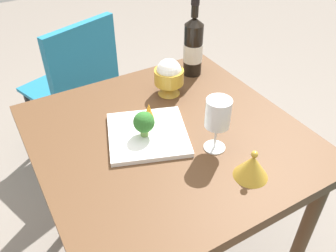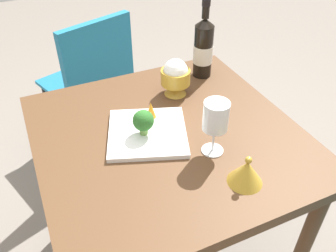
{
  "view_description": "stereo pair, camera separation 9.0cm",
  "coord_description": "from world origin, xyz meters",
  "px_view_note": "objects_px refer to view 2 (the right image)",
  "views": [
    {
      "loc": [
        0.77,
        -0.45,
        1.48
      ],
      "look_at": [
        0.0,
        0.0,
        0.78
      ],
      "focal_mm": 37.69,
      "sensor_mm": 36.0,
      "label": 1
    },
    {
      "loc": [
        0.82,
        -0.37,
        1.48
      ],
      "look_at": [
        0.0,
        0.0,
        0.78
      ],
      "focal_mm": 37.69,
      "sensor_mm": 36.0,
      "label": 2
    }
  ],
  "objects_px": {
    "wine_bottle": "(203,48)",
    "wine_glass": "(216,117)",
    "serving_plate": "(147,133)",
    "broccoli_floret": "(143,121)",
    "rice_bowl": "(176,76)",
    "rice_bowl_lid": "(246,172)",
    "chair_by_wall": "(93,76)",
    "carrot_garnish_left": "(151,110)"
  },
  "relations": [
    {
      "from": "wine_bottle",
      "to": "wine_glass",
      "type": "xyz_separation_m",
      "value": [
        0.43,
        -0.2,
        0.01
      ]
    },
    {
      "from": "serving_plate",
      "to": "wine_bottle",
      "type": "bearing_deg",
      "value": 127.88
    },
    {
      "from": "broccoli_floret",
      "to": "wine_bottle",
      "type": "bearing_deg",
      "value": 127.51
    },
    {
      "from": "rice_bowl",
      "to": "rice_bowl_lid",
      "type": "bearing_deg",
      "value": -2.03
    },
    {
      "from": "chair_by_wall",
      "to": "carrot_garnish_left",
      "type": "relative_size",
      "value": 14.52
    },
    {
      "from": "rice_bowl_lid",
      "to": "chair_by_wall",
      "type": "bearing_deg",
      "value": -171.81
    },
    {
      "from": "rice_bowl_lid",
      "to": "serving_plate",
      "type": "relative_size",
      "value": 0.31
    },
    {
      "from": "rice_bowl",
      "to": "serving_plate",
      "type": "distance_m",
      "value": 0.27
    },
    {
      "from": "serving_plate",
      "to": "wine_glass",
      "type": "bearing_deg",
      "value": 44.72
    },
    {
      "from": "carrot_garnish_left",
      "to": "wine_bottle",
      "type": "bearing_deg",
      "value": 123.75
    },
    {
      "from": "wine_bottle",
      "to": "serving_plate",
      "type": "height_order",
      "value": "wine_bottle"
    },
    {
      "from": "chair_by_wall",
      "to": "wine_glass",
      "type": "height_order",
      "value": "wine_glass"
    },
    {
      "from": "wine_glass",
      "to": "broccoli_floret",
      "type": "distance_m",
      "value": 0.23
    },
    {
      "from": "wine_glass",
      "to": "broccoli_floret",
      "type": "relative_size",
      "value": 2.09
    },
    {
      "from": "rice_bowl",
      "to": "broccoli_floret",
      "type": "bearing_deg",
      "value": -46.28
    },
    {
      "from": "chair_by_wall",
      "to": "carrot_garnish_left",
      "type": "bearing_deg",
      "value": -107.22
    },
    {
      "from": "carrot_garnish_left",
      "to": "rice_bowl_lid",
      "type": "bearing_deg",
      "value": 19.57
    },
    {
      "from": "wine_glass",
      "to": "carrot_garnish_left",
      "type": "relative_size",
      "value": 3.06
    },
    {
      "from": "wine_bottle",
      "to": "rice_bowl_lid",
      "type": "bearing_deg",
      "value": -17.13
    },
    {
      "from": "rice_bowl",
      "to": "carrot_garnish_left",
      "type": "xyz_separation_m",
      "value": [
        0.12,
        -0.15,
        -0.03
      ]
    },
    {
      "from": "serving_plate",
      "to": "carrot_garnish_left",
      "type": "bearing_deg",
      "value": 148.39
    },
    {
      "from": "carrot_garnish_left",
      "to": "rice_bowl",
      "type": "bearing_deg",
      "value": 129.33
    },
    {
      "from": "broccoli_floret",
      "to": "carrot_garnish_left",
      "type": "relative_size",
      "value": 1.47
    },
    {
      "from": "serving_plate",
      "to": "broccoli_floret",
      "type": "xyz_separation_m",
      "value": [
        0.01,
        -0.01,
        0.06
      ]
    },
    {
      "from": "rice_bowl",
      "to": "carrot_garnish_left",
      "type": "relative_size",
      "value": 2.42
    },
    {
      "from": "wine_bottle",
      "to": "chair_by_wall",
      "type": "bearing_deg",
      "value": -148.5
    },
    {
      "from": "wine_glass",
      "to": "rice_bowl",
      "type": "relative_size",
      "value": 1.26
    },
    {
      "from": "rice_bowl",
      "to": "rice_bowl_lid",
      "type": "xyz_separation_m",
      "value": [
        0.49,
        -0.02,
        -0.04
      ]
    },
    {
      "from": "wine_glass",
      "to": "rice_bowl",
      "type": "distance_m",
      "value": 0.35
    },
    {
      "from": "wine_glass",
      "to": "serving_plate",
      "type": "relative_size",
      "value": 0.56
    },
    {
      "from": "wine_glass",
      "to": "rice_bowl",
      "type": "bearing_deg",
      "value": 174.16
    },
    {
      "from": "wine_glass",
      "to": "serving_plate",
      "type": "height_order",
      "value": "wine_glass"
    },
    {
      "from": "chair_by_wall",
      "to": "broccoli_floret",
      "type": "height_order",
      "value": "chair_by_wall"
    },
    {
      "from": "wine_bottle",
      "to": "wine_glass",
      "type": "height_order",
      "value": "wine_bottle"
    },
    {
      "from": "serving_plate",
      "to": "carrot_garnish_left",
      "type": "distance_m",
      "value": 0.08
    },
    {
      "from": "wine_bottle",
      "to": "wine_glass",
      "type": "relative_size",
      "value": 1.73
    },
    {
      "from": "wine_glass",
      "to": "serving_plate",
      "type": "distance_m",
      "value": 0.25
    },
    {
      "from": "wine_glass",
      "to": "chair_by_wall",
      "type": "bearing_deg",
      "value": -171.58
    },
    {
      "from": "wine_glass",
      "to": "carrot_garnish_left",
      "type": "height_order",
      "value": "wine_glass"
    },
    {
      "from": "rice_bowl_lid",
      "to": "carrot_garnish_left",
      "type": "xyz_separation_m",
      "value": [
        -0.37,
        -0.13,
        0.01
      ]
    },
    {
      "from": "chair_by_wall",
      "to": "serving_plate",
      "type": "bearing_deg",
      "value": -110.17
    },
    {
      "from": "wine_bottle",
      "to": "rice_bowl",
      "type": "relative_size",
      "value": 2.19
    }
  ]
}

